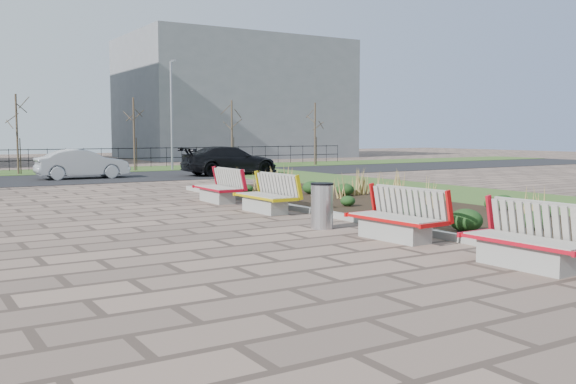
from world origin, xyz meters
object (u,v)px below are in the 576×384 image
bench_a (527,236)px  car_silver (82,164)px  litter_bin (322,206)px  lamp_east (171,116)px  bench_b (394,215)px  car_black (230,161)px  bench_c (265,194)px  bench_d (217,186)px

bench_a → car_silver: bearing=90.1°
litter_bin → lamp_east: lamp_east is taller
bench_a → litter_bin: bearing=91.7°
bench_b → car_silver: size_ratio=0.52×
litter_bin → car_silver: (-0.63, 18.39, 0.20)m
litter_bin → lamp_east: bearing=76.7°
car_black → bench_a: bearing=165.7°
bench_b → bench_c: same height
car_black → lamp_east: (-0.92, 5.40, 2.31)m
bench_a → lamp_east: 28.19m
bench_d → car_silver: size_ratio=0.52×
bench_a → car_silver: size_ratio=0.52×
car_silver → lamp_east: bearing=-54.4°
bench_c → lamp_east: 20.18m
bench_b → car_silver: bearing=88.5°
bench_a → lamp_east: (5.00, 27.63, 2.54)m
litter_bin → lamp_east: size_ratio=0.16×
lamp_east → bench_b: bearing=-101.5°
car_silver → car_black: size_ratio=0.83×
litter_bin → car_black: (6.27, 17.15, 0.23)m
bench_d → litter_bin: (-0.35, -6.11, -0.01)m
car_black → bench_d: bearing=152.4°
bench_a → bench_c: bearing=87.7°
bench_d → lamp_east: bearing=74.7°
bench_c → lamp_east: bearing=74.1°
car_black → litter_bin: bearing=160.5°
lamp_east → bench_a: bearing=-100.3°
bench_c → car_black: (5.92, 13.98, 0.23)m
car_silver → litter_bin: bearing=-177.3°
bench_a → bench_d: size_ratio=1.00×
bench_b → bench_a: bearing=-94.2°
lamp_east → litter_bin: bearing=-103.3°
bench_b → bench_d: 8.10m
bench_b → car_black: bearing=68.6°
bench_c → bench_d: same height
bench_b → car_silver: 20.40m
car_silver → bench_b: bearing=-176.5°
bench_c → lamp_east: lamp_east is taller
litter_bin → bench_a: bearing=-86.1°
car_silver → bench_a: bearing=-176.8°
car_silver → car_black: 7.00m
bench_b → bench_c: (0.00, 5.16, 0.00)m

